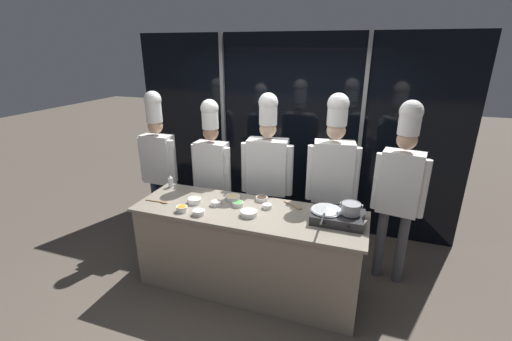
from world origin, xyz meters
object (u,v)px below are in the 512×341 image
Objects in this scene: chef_pastry at (333,170)px; serving_spoon_slotted at (162,202)px; prep_bowl_bean_sprouts at (267,206)px; prep_bowl_onion at (216,203)px; chef_sous at (212,164)px; frying_pan at (326,209)px; chef_head at (158,156)px; chef_apprentice at (401,179)px; prep_bowl_carrots at (182,208)px; prep_bowl_scallions at (238,203)px; chef_line at (267,167)px; prep_bowl_soy_glaze at (262,198)px; prep_bowl_garlic at (199,212)px; squeeze_bottle_clear at (171,181)px; portable_stove at (338,217)px; stock_pot at (351,208)px; serving_spoon_solid at (296,207)px; prep_bowl_rice at (249,213)px; prep_bowl_chicken at (194,200)px; prep_bowl_ginger at (233,197)px.

serving_spoon_slotted is at bearing 17.38° from chef_pastry.
prep_bowl_onion is (-0.53, -0.12, 0.00)m from prep_bowl_bean_sprouts.
prep_bowl_bean_sprouts is 0.05× the size of chef_sous.
prep_bowl_onion is 0.78m from chef_sous.
frying_pan is 2.38m from chef_head.
chef_sous is at bearing 158.31° from frying_pan.
serving_spoon_slotted is (-0.58, -0.13, -0.02)m from prep_bowl_onion.
chef_apprentice reaches higher than serving_spoon_slotted.
serving_spoon_slotted is (-0.32, 0.11, -0.03)m from prep_bowl_carrots.
prep_bowl_scallions is 0.06× the size of chef_line.
chef_apprentice reaches higher than prep_bowl_soy_glaze.
chef_pastry is (1.18, 0.97, 0.25)m from prep_bowl_garlic.
prep_bowl_onion is 0.06× the size of chef_sous.
frying_pan is at bearing 83.61° from chef_pastry.
squeeze_bottle_clear is (-1.87, 0.22, -0.05)m from frying_pan.
portable_stove is at bearing 13.42° from prep_bowl_garlic.
prep_bowl_soy_glaze is (0.69, 0.52, -0.01)m from prep_bowl_carrots.
stock_pot is 0.10× the size of chef_pastry.
prep_bowl_onion is 0.05× the size of chef_pastry.
squeeze_bottle_clear is at bearing 131.58° from prep_bowl_carrots.
serving_spoon_slotted is (-1.73, -0.19, -0.11)m from frying_pan.
serving_spoon_slotted and serving_spoon_solid have the same top height.
stock_pot is 1.93× the size of prep_bowl_onion.
prep_bowl_soy_glaze is at bearing 21.98° from serving_spoon_slotted.
prep_bowl_rice is 0.25m from prep_bowl_scallions.
chef_pastry is at bearing 46.70° from prep_bowl_bean_sprouts.
chef_line is at bearing 66.65° from prep_bowl_onion.
stock_pot is at bearing -12.31° from prep_bowl_soy_glaze.
prep_bowl_chicken is at bearing -176.61° from portable_stove.
prep_bowl_ginger is at bearing 131.05° from prep_bowl_scallions.
chef_pastry is at bearing -178.75° from chef_head.
prep_bowl_carrots is at bearing 52.76° from chef_line.
chef_sous is at bearing 153.70° from prep_bowl_soy_glaze.
chef_head is at bearing 136.90° from squeeze_bottle_clear.
chef_pastry reaches higher than frying_pan.
chef_sous is at bearing 178.92° from chef_head.
frying_pan is 4.83× the size of prep_bowl_onion.
portable_stove is 1.26m from prep_bowl_onion.
frying_pan is at bearing -16.37° from prep_bowl_soy_glaze.
prep_bowl_bean_sprouts is 0.44× the size of serving_spoon_solid.
stock_pot is 1.28m from prep_bowl_ginger.
chef_pastry reaches higher than prep_bowl_bean_sprouts.
prep_bowl_garlic reaches higher than prep_bowl_ginger.
chef_head is at bearing 9.49° from chef_apprentice.
squeeze_bottle_clear is 0.07× the size of chef_apprentice.
prep_bowl_chicken is at bearing 142.48° from chef_head.
prep_bowl_garlic reaches higher than prep_bowl_soy_glaze.
stock_pot is at bearing 10.66° from prep_bowl_carrots.
chef_sous is at bearing 107.67° from prep_bowl_garlic.
prep_bowl_garlic reaches higher than serving_spoon_slotted.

